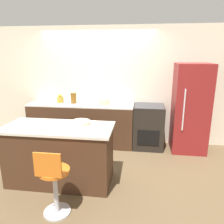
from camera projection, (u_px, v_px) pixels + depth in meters
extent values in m
plane|color=brown|center=(94.00, 150.00, 4.72)|extent=(14.00, 14.00, 0.00)
cube|color=beige|center=(99.00, 86.00, 4.99)|extent=(8.00, 0.06, 2.60)
cube|color=#422819|center=(82.00, 124.00, 4.95)|extent=(2.32, 0.59, 0.91)
cube|color=beige|center=(81.00, 104.00, 4.82)|extent=(2.32, 0.59, 0.03)
cube|color=#9EA3A8|center=(63.00, 103.00, 4.87)|extent=(0.44, 0.33, 0.01)
cube|color=#422819|center=(60.00, 155.00, 3.47)|extent=(1.61, 0.70, 0.90)
cube|color=beige|center=(58.00, 128.00, 3.34)|extent=(1.68, 0.74, 0.04)
cube|color=black|center=(148.00, 127.00, 4.75)|extent=(0.64, 0.59, 0.94)
cube|color=black|center=(148.00, 138.00, 4.50)|extent=(0.45, 0.01, 0.33)
cube|color=#333338|center=(149.00, 106.00, 4.63)|extent=(0.61, 0.56, 0.01)
cube|color=maroon|center=(190.00, 108.00, 4.50)|extent=(0.69, 0.64, 1.83)
cube|color=silver|center=(184.00, 110.00, 4.20)|extent=(0.02, 0.02, 0.82)
cylinder|color=#B7B7BC|center=(57.00, 212.00, 2.87)|extent=(0.35, 0.35, 0.02)
cylinder|color=#B7B7BC|center=(56.00, 193.00, 2.79)|extent=(0.06, 0.06, 0.59)
cylinder|color=orange|center=(54.00, 171.00, 2.71)|extent=(0.39, 0.39, 0.04)
cube|color=orange|center=(48.00, 165.00, 2.51)|extent=(0.33, 0.02, 0.30)
cylinder|color=#B29333|center=(60.00, 100.00, 4.88)|extent=(0.15, 0.15, 0.13)
sphere|color=#B29333|center=(60.00, 96.00, 4.86)|extent=(0.08, 0.08, 0.08)
cylinder|color=#C1B28E|center=(104.00, 101.00, 4.76)|extent=(0.25, 0.25, 0.11)
cylinder|color=brown|center=(74.00, 98.00, 4.83)|extent=(0.12, 0.12, 0.21)
cylinder|color=brown|center=(73.00, 93.00, 4.80)|extent=(0.13, 0.13, 0.02)
cylinder|color=beige|center=(81.00, 123.00, 3.42)|extent=(0.29, 0.29, 0.06)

